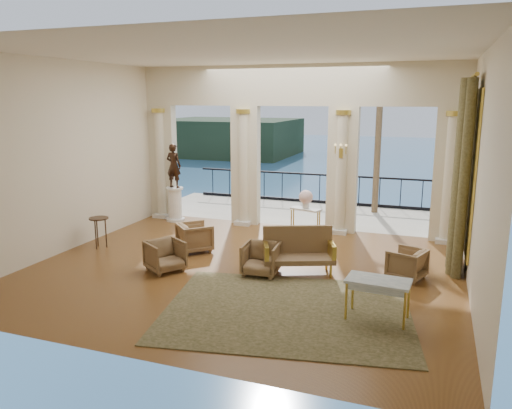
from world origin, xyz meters
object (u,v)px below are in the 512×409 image
at_px(pedestal, 175,205).
at_px(statue, 174,166).
at_px(settee, 298,250).
at_px(console_table, 306,213).
at_px(armchair_a, 165,254).
at_px(armchair_b, 261,257).
at_px(armchair_d, 195,236).
at_px(armchair_c, 407,262).
at_px(side_table, 99,222).
at_px(game_table, 378,284).

bearing_deg(pedestal, statue, -45.00).
relative_size(settee, console_table, 1.86).
xyz_separation_m(armchair_a, armchair_b, (2.00, 0.47, 0.01)).
height_order(armchair_a, settee, settee).
relative_size(armchair_d, console_table, 0.88).
bearing_deg(armchair_b, pedestal, 134.26).
distance_m(armchair_c, pedestal, 7.36).
bearing_deg(armchair_d, armchair_b, -161.16).
height_order(armchair_d, pedestal, pedestal).
relative_size(statue, side_table, 1.71).
relative_size(armchair_a, armchair_d, 0.96).
distance_m(armchair_d, console_table, 3.09).
bearing_deg(console_table, pedestal, -166.89).
bearing_deg(side_table, pedestal, 82.75).
height_order(armchair_b, console_table, console_table).
xyz_separation_m(armchair_a, console_table, (2.13, 3.65, 0.27)).
xyz_separation_m(armchair_a, statue, (-1.96, 3.99, 1.30)).
height_order(armchair_d, side_table, side_table).
relative_size(armchair_a, armchair_c, 1.06).
xyz_separation_m(game_table, pedestal, (-6.49, 4.92, -0.14)).
distance_m(console_table, side_table, 5.26).
bearing_deg(armchair_b, settee, 24.72).
distance_m(armchair_d, side_table, 2.40).
distance_m(armchair_c, console_table, 3.64).
relative_size(settee, side_table, 2.10).
xyz_separation_m(game_table, side_table, (-6.89, 1.84, 0.02)).
distance_m(settee, game_table, 2.57).
xyz_separation_m(armchair_d, side_table, (-2.33, -0.54, 0.27)).
bearing_deg(console_table, armchair_d, -116.71).
bearing_deg(armchair_a, console_table, 2.47).
bearing_deg(armchair_b, statue, 134.26).
xyz_separation_m(armchair_a, armchair_d, (-0.03, 1.46, 0.02)).
distance_m(statue, side_table, 3.26).
bearing_deg(armchair_a, side_table, 101.54).
bearing_deg(console_table, armchair_c, -23.26).
bearing_deg(statue, armchair_d, 132.32).
relative_size(settee, game_table, 1.49).
bearing_deg(side_table, console_table, 31.34).
bearing_deg(armchair_a, armchair_c, -42.74).
xyz_separation_m(armchair_d, settee, (2.72, -0.60, 0.10)).
height_order(game_table, statue, statue).
height_order(armchair_b, statue, statue).
distance_m(game_table, console_table, 5.17).
height_order(statue, side_table, statue).
xyz_separation_m(armchair_c, statue, (-6.83, 2.74, 1.32)).
distance_m(armchair_a, armchair_b, 2.05).
relative_size(armchair_c, settee, 0.43).
xyz_separation_m(settee, statue, (-4.66, 3.14, 1.18)).
relative_size(console_table, side_table, 1.13).
bearing_deg(settee, statue, 123.69).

